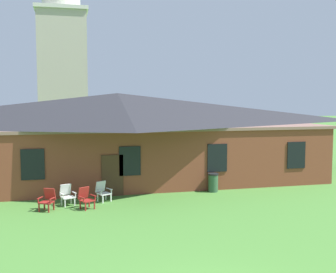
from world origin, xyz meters
name	(u,v)px	position (x,y,z in m)	size (l,w,h in m)	color
brick_building	(118,135)	(0.00, 17.33, 2.68)	(24.46, 10.40, 5.27)	brown
dome_tower	(63,59)	(-3.45, 36.03, 9.05)	(5.18, 5.18, 19.74)	#BCB29E
lawn_chair_by_porch	(48,199)	(-3.95, 10.28, 0.50)	(0.81, 0.85, 0.96)	maroon
lawn_chair_near_door	(67,194)	(-3.13, 11.01, 0.50)	(0.77, 0.82, 0.96)	silver
lawn_chair_left_end	(86,198)	(-2.31, 10.19, 0.50)	(0.82, 0.86, 0.96)	maroon
lawn_chair_middle	(103,191)	(-1.46, 11.36, 0.50)	(0.82, 0.86, 0.96)	white
trash_bin	(213,182)	(4.38, 12.04, 0.50)	(0.56, 0.56, 0.98)	#335638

